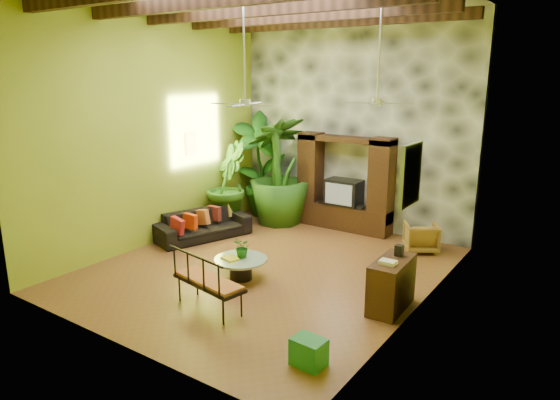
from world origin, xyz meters
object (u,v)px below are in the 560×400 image
Objects in this scene: entertainment_center at (344,190)px; ceiling_fan_front at (245,91)px; tall_plant_c at (279,171)px; iron_bench at (205,279)px; green_bin at (309,352)px; wicker_armchair at (421,237)px; sofa at (203,225)px; coffee_table at (241,266)px; tall_plant_b at (227,184)px; ceiling_fan_back at (378,91)px; side_console at (391,285)px; tall_plant_a at (260,165)px.

entertainment_center is 4.30m from ceiling_fan_front.
tall_plant_c reaches higher than iron_bench.
wicker_armchair is at bearing 93.18° from green_bin.
entertainment_center reaches higher than iron_bench.
ceiling_fan_front reaches higher than wicker_armchair.
sofa is 2.22× the size of coffee_table.
ceiling_fan_front is at bearing 115.25° from iron_bench.
tall_plant_b is 3.54m from coffee_table.
ceiling_fan_back is 1.79× the size of side_console.
iron_bench is at bearing -68.75° from tall_plant_c.
tall_plant_a is 5.69m from iron_bench.
ceiling_fan_front is 3.94m from tall_plant_b.
wicker_armchair is at bearing 52.56° from ceiling_fan_front.
entertainment_center is at bearing -44.21° from wicker_armchair.
ceiling_fan_front is 2.74× the size of wicker_armchair.
ceiling_fan_front reaches higher than sofa.
iron_bench is (2.65, -4.97, -0.83)m from tall_plant_a.
wicker_armchair is at bearing -47.01° from sofa.
tall_plant_c is at bearing 155.56° from ceiling_fan_back.
tall_plant_b reaches higher than wicker_armchair.
green_bin is (2.41, -5.57, -0.78)m from entertainment_center.
green_bin is at bearing -51.88° from tall_plant_c.
ceiling_fan_front is 4.92m from wicker_armchair.
ceiling_fan_back is 2.74× the size of wicker_armchair.
side_console is (4.97, -0.92, 0.10)m from sofa.
wicker_armchair is 4.79m from tall_plant_b.
entertainment_center is 2.44× the size of coffee_table.
wicker_armchair is (4.45, 2.00, -0.01)m from sofa.
tall_plant_c is 6.27× the size of green_bin.
green_bin is (2.16, -0.39, -0.36)m from iron_bench.
ceiling_fan_front reaches higher than iron_bench.
green_bin is (0.81, -3.63, -3.21)m from ceiling_fan_back.
tall_plant_a is 4.46m from coffee_table.
ceiling_fan_back is at bearing -24.44° from tall_plant_c.
ceiling_fan_front is 0.89× the size of tall_plant_b.
green_bin is (3.98, -5.08, -1.16)m from tall_plant_c.
wicker_armchair is (2.33, 3.04, -3.09)m from ceiling_fan_front.
iron_bench reaches higher than side_console.
ceiling_fan_front is 4.61m from green_bin.
sofa is (-2.32, -2.50, -0.65)m from entertainment_center.
entertainment_center is 1.70× the size of iron_bench.
sofa is 1.34m from tall_plant_b.
wicker_armchair is at bearing -13.23° from entertainment_center.
tall_plant_a reaches higher than side_console.
iron_bench is 1.36× the size of side_console.
coffee_table is (2.42, -2.46, -0.79)m from tall_plant_b.
tall_plant_a is at bearing 20.74° from sofa.
entertainment_center is 2.28m from wicker_armchair.
tall_plant_c is 2.73× the size of coffee_table.
ceiling_fan_back is 4.92m from green_bin.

